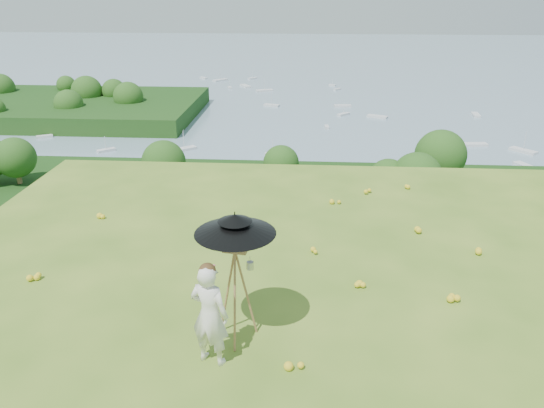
{
  "coord_description": "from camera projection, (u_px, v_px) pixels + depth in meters",
  "views": [
    {
      "loc": [
        0.15,
        -7.61,
        4.83
      ],
      "look_at": [
        -0.44,
        1.28,
        1.13
      ],
      "focal_mm": 35.0,
      "sensor_mm": 36.0,
      "label": 1
    }
  ],
  "objects": [
    {
      "name": "harbor_town",
      "position": [
        304.0,
        204.0,
        89.3
      ],
      "size": [
        110.0,
        22.0,
        5.0
      ],
      "primitive_type": null,
      "color": "beige",
      "rests_on": "shoreline_tier"
    },
    {
      "name": "shoreline_tier",
      "position": [
        303.0,
        239.0,
        91.8
      ],
      "size": [
        170.0,
        28.0,
        8.0
      ],
      "primitive_type": "cube",
      "color": "gray",
      "rests_on": "bay_water"
    },
    {
      "name": "painter_cap",
      "position": [
        207.0,
        268.0,
        6.79
      ],
      "size": [
        0.27,
        0.3,
        0.1
      ],
      "primitive_type": null,
      "rotation": [
        0.0,
        0.0,
        -0.23
      ],
      "color": "#E57E7F",
      "rests_on": "painter"
    },
    {
      "name": "field_easel",
      "position": [
        236.0,
        286.0,
        7.5
      ],
      "size": [
        0.77,
        0.77,
        1.76
      ],
      "primitive_type": null,
      "rotation": [
        0.0,
        0.0,
        -0.17
      ],
      "color": "#91613D",
      "rests_on": "ground"
    },
    {
      "name": "forest_slope",
      "position": [
        299.0,
        355.0,
        52.26
      ],
      "size": [
        140.0,
        56.0,
        22.0
      ],
      "primitive_type": "cube",
      "color": "#113A0F",
      "rests_on": "bay_water"
    },
    {
      "name": "ground",
      "position": [
        293.0,
        296.0,
        8.88
      ],
      "size": [
        14.0,
        14.0,
        0.0
      ],
      "primitive_type": "plane",
      "color": "#4E7421",
      "rests_on": "ground"
    },
    {
      "name": "sun_umbrella",
      "position": [
        235.0,
        231.0,
        7.2
      ],
      "size": [
        1.49,
        1.49,
        0.56
      ],
      "primitive_type": null,
      "rotation": [
        0.0,
        0.0,
        -0.43
      ],
      "color": "black",
      "rests_on": "field_easel"
    },
    {
      "name": "wildflowers",
      "position": [
        294.0,
        285.0,
        9.08
      ],
      "size": [
        10.0,
        10.5,
        0.12
      ],
      "primitive_type": null,
      "color": "yellow",
      "rests_on": "ground"
    },
    {
      "name": "slope_trees",
      "position": [
        303.0,
        226.0,
        46.88
      ],
      "size": [
        110.0,
        50.0,
        6.0
      ],
      "primitive_type": null,
      "color": "#235519",
      "rests_on": "forest_slope"
    },
    {
      "name": "painter",
      "position": [
        210.0,
        315.0,
        7.07
      ],
      "size": [
        0.64,
        0.52,
        1.51
      ],
      "primitive_type": "imported",
      "rotation": [
        0.0,
        0.0,
        2.81
      ],
      "color": "silver",
      "rests_on": "ground"
    },
    {
      "name": "bay_water",
      "position": [
        308.0,
        76.0,
        243.03
      ],
      "size": [
        700.0,
        700.0,
        0.0
      ],
      "primitive_type": "plane",
      "color": "#6F8A9F",
      "rests_on": "ground"
    },
    {
      "name": "peninsula",
      "position": [
        70.0,
        100.0,
        167.45
      ],
      "size": [
        90.0,
        60.0,
        12.0
      ],
      "primitive_type": null,
      "color": "#113A0F",
      "rests_on": "bay_water"
    },
    {
      "name": "moored_boats",
      "position": [
        268.0,
        113.0,
        170.89
      ],
      "size": [
        140.0,
        140.0,
        0.7
      ],
      "primitive_type": null,
      "color": "silver",
      "rests_on": "bay_water"
    }
  ]
}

